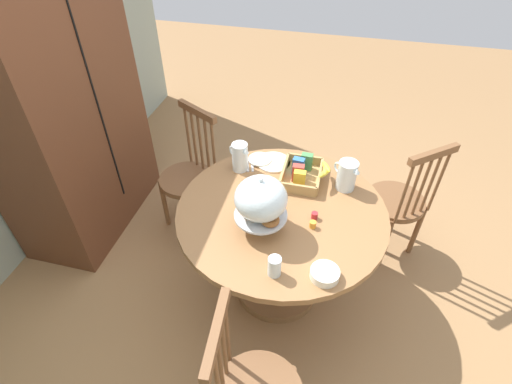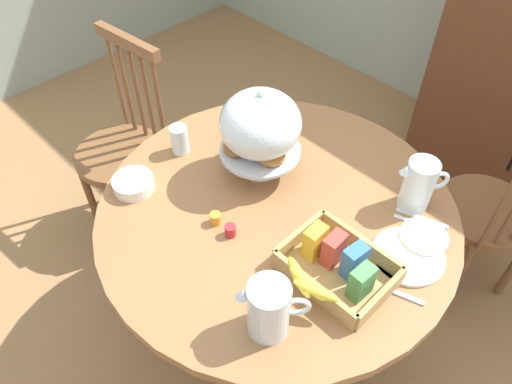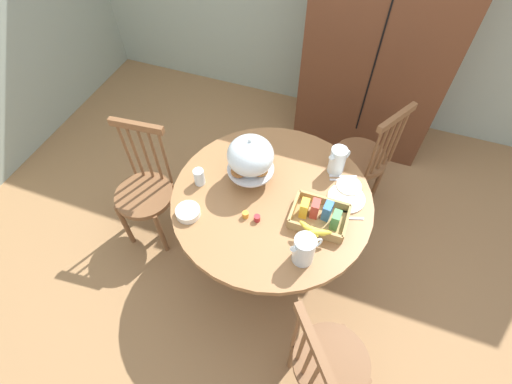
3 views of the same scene
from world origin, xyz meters
TOP-DOWN VIEW (x-y plane):
  - ground_plane at (0.00, 0.00)m, footprint 10.00×10.00m
  - wooden_armoire at (0.34, 1.50)m, footprint 1.18×0.60m
  - dining_table at (-0.02, -0.06)m, footprint 1.20×1.20m
  - windsor_chair_by_cabinet at (0.53, -0.78)m, footprint 0.47×0.47m
  - windsor_chair_facing_door at (0.45, 0.71)m, footprint 0.45×0.45m
  - pastry_stand_with_dome at (-0.18, 0.02)m, footprint 0.28×0.28m
  - orange_juice_pitcher at (0.26, -0.39)m, footprint 0.15×0.16m
  - milk_pitcher at (0.29, 0.27)m, footprint 0.12×0.16m
  - cereal_basket at (0.29, -0.14)m, footprint 0.32×0.30m
  - china_plate_large at (0.40, 0.07)m, footprint 0.22×0.22m
  - china_plate_small at (0.40, 0.16)m, footprint 0.15×0.15m
  - cereal_bowl at (-0.42, -0.35)m, footprint 0.14×0.14m
  - drinking_glass at (-0.46, -0.11)m, footprint 0.06×0.06m
  - jam_jar_strawberry at (-0.04, -0.25)m, footprint 0.04×0.04m
  - jam_jar_apricot at (-0.11, -0.25)m, footprint 0.04×0.04m
  - table_knife at (0.36, 0.21)m, footprint 0.17×0.07m
  - dinner_fork at (0.35, 0.23)m, footprint 0.17×0.07m
  - soup_spoon at (0.44, -0.06)m, footprint 0.17×0.07m

SIDE VIEW (x-z plane):
  - ground_plane at x=0.00m, z-range 0.00..0.00m
  - windsor_chair_by_cabinet at x=0.53m, z-range -0.03..0.94m
  - windsor_chair_facing_door at x=0.45m, z-range -0.03..0.94m
  - dining_table at x=-0.02m, z-range 0.16..0.90m
  - table_knife at x=0.36m, z-range 0.74..0.75m
  - dinner_fork at x=0.35m, z-range 0.74..0.75m
  - soup_spoon at x=0.44m, z-range 0.74..0.75m
  - china_plate_large at x=0.40m, z-range 0.74..0.75m
  - china_plate_small at x=0.40m, z-range 0.75..0.76m
  - jam_jar_strawberry at x=-0.04m, z-range 0.74..0.78m
  - jam_jar_apricot at x=-0.11m, z-range 0.74..0.78m
  - cereal_bowl at x=-0.42m, z-range 0.74..0.78m
  - cereal_basket at x=0.29m, z-range 0.73..0.85m
  - drinking_glass at x=-0.46m, z-range 0.74..0.85m
  - orange_juice_pitcher at x=0.26m, z-range 0.73..0.92m
  - milk_pitcher at x=0.29m, z-range 0.73..0.92m
  - pastry_stand_with_dome at x=-0.18m, z-range 0.77..1.11m
  - wooden_armoire at x=0.34m, z-range 0.00..1.96m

